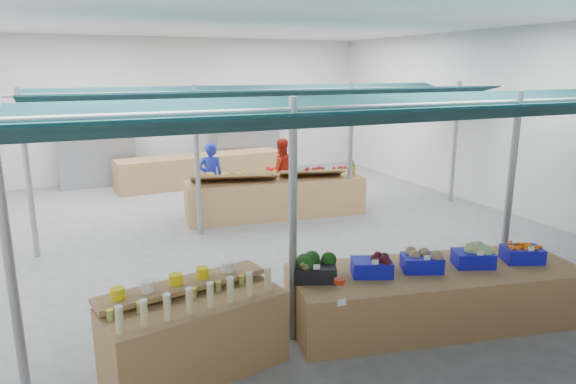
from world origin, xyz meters
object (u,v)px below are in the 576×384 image
vendor_left (211,177)px  veg_counter (434,295)px  bottle_shelf (193,332)px  fruit_counter (276,198)px  vendor_right (281,171)px

vendor_left → veg_counter: bearing=107.7°
veg_counter → vendor_left: 6.70m
veg_counter → vendor_left: (-1.17, 6.58, 0.44)m
bottle_shelf → fruit_counter: bottle_shelf is taller
bottle_shelf → vendor_left: (2.04, 6.40, 0.34)m
fruit_counter → vendor_right: (0.60, 1.10, 0.38)m
bottle_shelf → vendor_right: size_ratio=1.28×
vendor_right → fruit_counter: bearing=69.0°
veg_counter → vendor_right: bearing=96.2°
fruit_counter → vendor_right: vendor_right is taller
veg_counter → vendor_right: (0.63, 6.58, 0.44)m
bottle_shelf → vendor_right: (3.84, 6.40, 0.34)m
vendor_right → bottle_shelf: bearing=66.7°
veg_counter → vendor_right: vendor_right is taller
bottle_shelf → vendor_left: bearing=61.6°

